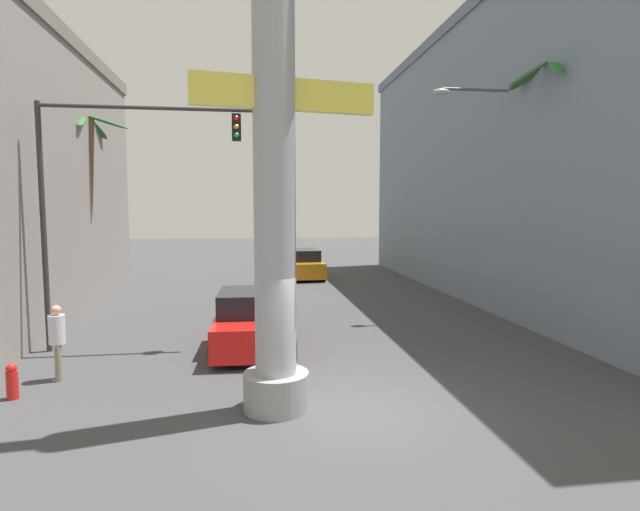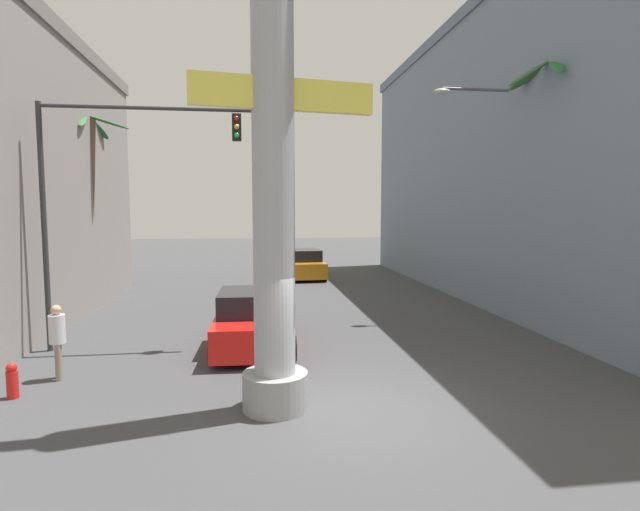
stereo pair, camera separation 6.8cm
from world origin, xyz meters
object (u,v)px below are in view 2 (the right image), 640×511
at_px(traffic_light_mast, 113,177).
at_px(car_far, 302,264).
at_px(car_lead, 255,320).
at_px(fire_hydrant, 12,381).
at_px(palm_tree_mid_left, 87,179).
at_px(neon_sign_pole, 273,107).
at_px(street_lamp, 501,180).
at_px(pedestrian_curb_left, 57,336).
at_px(palm_tree_near_right, 552,175).

relative_size(traffic_light_mast, car_far, 1.46).
relative_size(car_lead, fire_hydrant, 6.75).
relative_size(car_lead, palm_tree_mid_left, 0.67).
bearing_deg(neon_sign_pole, car_far, 82.71).
bearing_deg(traffic_light_mast, car_far, 64.62).
distance_m(traffic_light_mast, fire_hydrant, 5.57).
bearing_deg(neon_sign_pole, traffic_light_mast, 130.50).
xyz_separation_m(street_lamp, palm_tree_mid_left, (-14.37, 3.38, 0.11)).
relative_size(car_far, palm_tree_mid_left, 0.61).
relative_size(pedestrian_curb_left, fire_hydrant, 2.31).
bearing_deg(traffic_light_mast, palm_tree_mid_left, 113.00).
xyz_separation_m(street_lamp, car_lead, (-8.34, -2.44, -4.04)).
height_order(palm_tree_mid_left, pedestrian_curb_left, palm_tree_mid_left).
bearing_deg(palm_tree_mid_left, fire_hydrant, -82.19).
bearing_deg(palm_tree_near_right, street_lamp, 104.92).
bearing_deg(neon_sign_pole, street_lamp, 41.18).
height_order(neon_sign_pole, street_lamp, neon_sign_pole).
height_order(traffic_light_mast, pedestrian_curb_left, traffic_light_mast).
height_order(street_lamp, traffic_light_mast, street_lamp).
relative_size(street_lamp, fire_hydrant, 10.89).
distance_m(street_lamp, palm_tree_near_right, 2.14).
bearing_deg(traffic_light_mast, fire_hydrant, -108.66).
height_order(neon_sign_pole, fire_hydrant, neon_sign_pole).
relative_size(traffic_light_mast, palm_tree_near_right, 0.80).
relative_size(car_far, fire_hydrant, 6.14).
bearing_deg(street_lamp, traffic_light_mast, -169.07).
xyz_separation_m(neon_sign_pole, car_lead, (-0.36, 4.53, -4.85)).
bearing_deg(neon_sign_pole, pedestrian_curb_left, 153.98).
relative_size(neon_sign_pole, street_lamp, 1.47).
height_order(car_lead, fire_hydrant, car_lead).
relative_size(car_lead, palm_tree_near_right, 0.60).
bearing_deg(car_far, palm_tree_mid_left, -139.10).
bearing_deg(pedestrian_curb_left, car_lead, 27.71).
distance_m(street_lamp, pedestrian_curb_left, 14.00).
xyz_separation_m(car_lead, palm_tree_mid_left, (-6.04, 5.83, 4.15)).
height_order(street_lamp, pedestrian_curb_left, street_lamp).
height_order(car_far, fire_hydrant, car_far).
xyz_separation_m(car_lead, palm_tree_near_right, (8.89, 0.37, 4.05)).
height_order(traffic_light_mast, car_far, traffic_light_mast).
bearing_deg(car_far, palm_tree_near_right, -64.34).
distance_m(car_lead, palm_tree_mid_left, 9.36).
bearing_deg(fire_hydrant, pedestrian_curb_left, 65.22).
distance_m(palm_tree_near_right, pedestrian_curb_left, 13.97).
bearing_deg(street_lamp, fire_hydrant, -156.32).
xyz_separation_m(street_lamp, traffic_light_mast, (-11.96, -2.31, -0.17)).
xyz_separation_m(traffic_light_mast, palm_tree_mid_left, (-2.42, 5.69, 0.28)).
distance_m(pedestrian_curb_left, fire_hydrant, 1.31).
relative_size(neon_sign_pole, pedestrian_curb_left, 6.95).
height_order(palm_tree_near_right, fire_hydrant, palm_tree_near_right).
bearing_deg(car_far, neon_sign_pole, -97.29).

